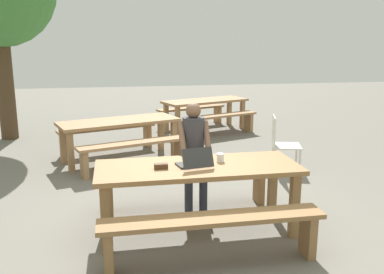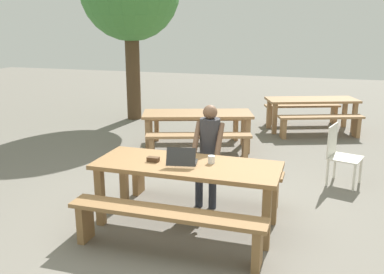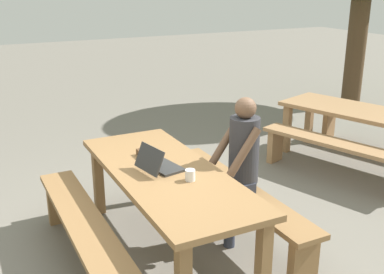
{
  "view_description": "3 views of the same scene",
  "coord_description": "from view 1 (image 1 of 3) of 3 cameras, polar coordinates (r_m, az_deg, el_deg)",
  "views": [
    {
      "loc": [
        -0.84,
        -4.18,
        2.05
      ],
      "look_at": [
        -0.02,
        0.25,
        1.01
      ],
      "focal_mm": 39.43,
      "sensor_mm": 36.0,
      "label": 1
    },
    {
      "loc": [
        1.43,
        -4.41,
        2.32
      ],
      "look_at": [
        -0.02,
        0.25,
        1.01
      ],
      "focal_mm": 39.74,
      "sensor_mm": 36.0,
      "label": 2
    },
    {
      "loc": [
        3.29,
        -1.43,
        2.26
      ],
      "look_at": [
        -0.02,
        0.25,
        1.01
      ],
      "focal_mm": 44.04,
      "sensor_mm": 36.0,
      "label": 3
    }
  ],
  "objects": [
    {
      "name": "plastic_chair",
      "position": [
        6.83,
        11.97,
        -0.71
      ],
      "size": [
        0.55,
        0.55,
        0.88
      ],
      "rotation": [
        0.0,
        0.0,
        1.28
      ],
      "color": "silver",
      "rests_on": "ground"
    },
    {
      "name": "ground_plane",
      "position": [
        4.73,
        0.76,
        -12.67
      ],
      "size": [
        30.0,
        30.0,
        0.0
      ],
      "primitive_type": "plane",
      "color": "slate"
    },
    {
      "name": "person_seated",
      "position": [
        5.1,
        0.26,
        -1.66
      ],
      "size": [
        0.37,
        0.39,
        1.32
      ],
      "color": "#333847",
      "rests_on": "ground"
    },
    {
      "name": "bench_far",
      "position": [
        5.24,
        -0.74,
        -5.74
      ],
      "size": [
        2.09,
        0.3,
        0.48
      ],
      "color": "olive",
      "rests_on": "ground"
    },
    {
      "name": "bench_rear_north",
      "position": [
        8.04,
        -11.38,
        0.56
      ],
      "size": [
        1.82,
        0.86,
        0.47
      ],
      "rotation": [
        0.0,
        0.0,
        0.32
      ],
      "color": "#9E754C",
      "rests_on": "ground"
    },
    {
      "name": "small_pouch",
      "position": [
        4.34,
        -4.22,
        -3.95
      ],
      "size": [
        0.14,
        0.07,
        0.05
      ],
      "color": "#4C331E",
      "rests_on": "picnic_table_front"
    },
    {
      "name": "picnic_table_mid",
      "position": [
        9.7,
        1.8,
        4.42
      ],
      "size": [
        2.09,
        1.37,
        0.71
      ],
      "rotation": [
        0.0,
        0.0,
        0.36
      ],
      "color": "#9E754C",
      "rests_on": "ground"
    },
    {
      "name": "laptop",
      "position": [
        4.39,
        0.37,
        -3.37
      ],
      "size": [
        0.38,
        0.35,
        0.22
      ],
      "rotation": [
        0.0,
        0.0,
        3.33
      ],
      "color": "#2D2D2D",
      "rests_on": "picnic_table_front"
    },
    {
      "name": "bench_mid_south",
      "position": [
        9.24,
        3.9,
        2.33
      ],
      "size": [
        1.75,
        0.9,
        0.46
      ],
      "rotation": [
        0.0,
        0.0,
        0.36
      ],
      "color": "#9E754C",
      "rests_on": "ground"
    },
    {
      "name": "bench_rear_south",
      "position": [
        6.78,
        -7.82,
        -1.61
      ],
      "size": [
        1.82,
        0.86,
        0.47
      ],
      "rotation": [
        0.0,
        0.0,
        0.32
      ],
      "color": "#9E754C",
      "rests_on": "ground"
    },
    {
      "name": "picnic_table_rear",
      "position": [
        7.35,
        -9.83,
        1.48
      ],
      "size": [
        2.16,
        1.37,
        0.71
      ],
      "rotation": [
        0.0,
        0.0,
        0.32
      ],
      "color": "#9E754C",
      "rests_on": "ground"
    },
    {
      "name": "coffee_mug",
      "position": [
        4.59,
        3.85,
        -2.79
      ],
      "size": [
        0.08,
        0.08,
        0.09
      ],
      "color": "white",
      "rests_on": "picnic_table_front"
    },
    {
      "name": "bench_near",
      "position": [
        3.95,
        2.82,
        -12.19
      ],
      "size": [
        2.09,
        0.3,
        0.48
      ],
      "color": "olive",
      "rests_on": "ground"
    },
    {
      "name": "picnic_table_front",
      "position": [
        4.49,
        0.79,
        -5.1
      ],
      "size": [
        2.14,
        0.83,
        0.76
      ],
      "color": "olive",
      "rests_on": "ground"
    },
    {
      "name": "bench_mid_north",
      "position": [
        10.27,
        -0.11,
        3.44
      ],
      "size": [
        1.75,
        0.9,
        0.46
      ],
      "rotation": [
        0.0,
        0.0,
        0.36
      ],
      "color": "#9E754C",
      "rests_on": "ground"
    }
  ]
}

